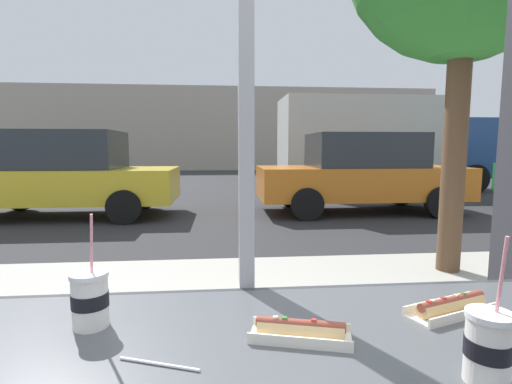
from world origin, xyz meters
TOP-DOWN VIEW (x-y plane):
  - ground_plane at (0.00, 8.00)m, footprint 60.00×60.00m
  - sidewalk_strip at (0.00, 1.60)m, footprint 16.00×2.80m
  - window_wall at (0.00, 0.08)m, footprint 2.74×0.20m
  - building_facade_far at (0.00, 23.71)m, footprint 28.00×1.20m
  - soda_cup_left at (-0.43, -0.20)m, footprint 0.10×0.10m
  - soda_cup_right at (0.44, -0.52)m, footprint 0.09×0.09m
  - hotdog_tray_near at (0.11, -0.31)m, footprint 0.27×0.16m
  - hotdog_tray_far at (0.57, -0.21)m, footprint 0.29×0.18m
  - loose_straw at (-0.22, -0.40)m, footprint 0.18×0.07m
  - parked_car_yellow at (-3.27, 6.81)m, footprint 4.39×1.99m
  - parked_car_orange at (2.95, 6.81)m, footprint 4.40×1.93m
  - box_truck at (5.15, 11.00)m, footprint 6.87×2.44m

SIDE VIEW (x-z plane):
  - ground_plane at x=0.00m, z-range 0.00..0.00m
  - sidewalk_strip at x=0.00m, z-range 0.00..0.16m
  - parked_car_orange at x=2.95m, z-range 0.01..1.73m
  - parked_car_yellow at x=-3.27m, z-range 0.00..1.75m
  - loose_straw at x=-0.22m, z-range 0.93..0.94m
  - hotdog_tray_near at x=0.11m, z-range 0.92..0.98m
  - hotdog_tray_far at x=0.57m, z-range 0.92..0.98m
  - soda_cup_right at x=0.44m, z-range 0.85..1.16m
  - soda_cup_left at x=-0.43m, z-range 0.85..1.16m
  - box_truck at x=5.15m, z-range 0.13..3.13m
  - window_wall at x=0.00m, z-range 0.38..3.28m
  - building_facade_far at x=0.00m, z-range 0.00..5.30m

